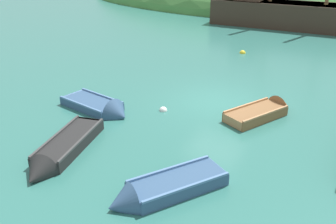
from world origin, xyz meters
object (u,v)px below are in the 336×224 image
rowboat_far (161,191)px  rowboat_portside (102,109)px  sailing_ship (291,18)px  rowboat_near_dock (264,112)px  buoy_yellow (243,53)px  buoy_white (163,111)px  rowboat_center (61,152)px

rowboat_far → rowboat_portside: bearing=-93.9°
sailing_ship → rowboat_near_dock: sailing_ship is taller
sailing_ship → rowboat_near_dock: bearing=-82.7°
rowboat_near_dock → buoy_yellow: size_ratio=8.75×
buoy_yellow → rowboat_portside: bearing=-99.6°
rowboat_far → rowboat_near_dock: bearing=-157.1°
sailing_ship → buoy_yellow: size_ratio=41.47×
rowboat_near_dock → sailing_ship: bearing=34.8°
rowboat_portside → buoy_white: bearing=39.3°
rowboat_far → buoy_white: (-2.89, 4.82, -0.13)m
sailing_ship → rowboat_portside: 21.23m
rowboat_center → rowboat_near_dock: bearing=128.5°
buoy_yellow → rowboat_far: bearing=-78.2°
rowboat_near_dock → rowboat_portside: (-5.95, -3.06, -0.03)m
rowboat_far → buoy_yellow: 15.28m
sailing_ship → rowboat_portside: (-2.54, -21.06, -0.69)m
sailing_ship → rowboat_far: sailing_ship is taller
rowboat_near_dock → rowboat_far: 6.59m
rowboat_center → rowboat_portside: bearing=-176.0°
rowboat_near_dock → rowboat_far: (-0.87, -6.53, -0.00)m
sailing_ship → rowboat_far: (2.54, -24.54, -0.67)m
sailing_ship → buoy_yellow: sailing_ship is taller
rowboat_center → buoy_white: size_ratio=11.91×
rowboat_near_dock → rowboat_center: (-4.77, -6.47, 0.00)m
sailing_ship → rowboat_far: 24.68m
rowboat_portside → buoy_white: rowboat_portside is taller
rowboat_center → buoy_yellow: rowboat_center is taller
rowboat_far → buoy_yellow: (-3.13, 14.96, -0.13)m
rowboat_near_dock → rowboat_center: rowboat_near_dock is taller
rowboat_portside → rowboat_far: bearing=-26.8°
rowboat_center → rowboat_portside: size_ratio=1.17×
rowboat_portside → buoy_white: 2.57m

